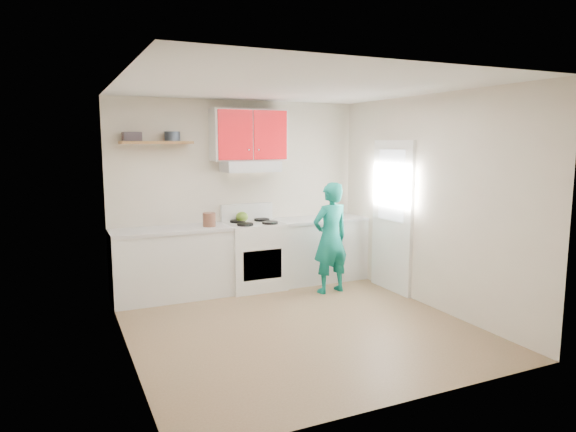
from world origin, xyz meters
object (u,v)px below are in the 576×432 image
kettle (242,217)px  crock (209,220)px  stove (254,256)px  person (330,238)px  tin (172,136)px

kettle → crock: bearing=-169.9°
kettle → crock: (-0.52, -0.17, 0.01)m
stove → person: size_ratio=0.61×
tin → kettle: size_ratio=1.16×
tin → person: bearing=-23.6°
kettle → person: 1.26m
stove → crock: 0.84m
stove → kettle: (-0.13, 0.13, 0.53)m
tin → person: 2.48m
tin → kettle: 1.43m
crock → person: (1.51, -0.58, -0.25)m
stove → kettle: size_ratio=5.28×
kettle → person: size_ratio=0.12×
tin → person: tin is taller
tin → stove: bearing=-11.7°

